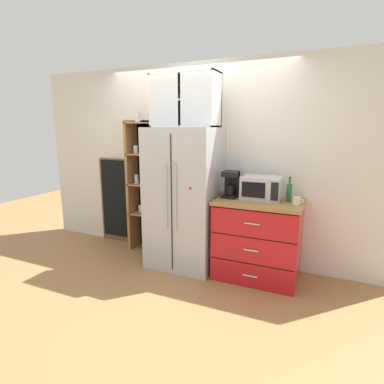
# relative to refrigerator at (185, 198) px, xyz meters

# --- Properties ---
(ground_plane) EXTENTS (10.68, 10.68, 0.00)m
(ground_plane) POSITION_rel_refrigerator_xyz_m (-0.00, 0.00, -0.87)
(ground_plane) COLOR #9E7042
(wall_back_cream) EXTENTS (4.99, 0.10, 2.55)m
(wall_back_cream) POSITION_rel_refrigerator_xyz_m (-0.00, 0.40, 0.41)
(wall_back_cream) COLOR silver
(wall_back_cream) RESTS_ON ground
(refrigerator) EXTENTS (0.84, 0.72, 1.74)m
(refrigerator) POSITION_rel_refrigerator_xyz_m (0.00, 0.00, 0.00)
(refrigerator) COLOR #B7BABF
(refrigerator) RESTS_ON ground
(pantry_shelf_column) EXTENTS (0.53, 0.31, 1.94)m
(pantry_shelf_column) POSITION_rel_refrigerator_xyz_m (-0.71, 0.28, 0.10)
(pantry_shelf_column) COLOR brown
(pantry_shelf_column) RESTS_ON ground
(counter_cabinet) EXTENTS (0.97, 0.68, 0.93)m
(counter_cabinet) POSITION_rel_refrigerator_xyz_m (0.93, 0.03, -0.40)
(counter_cabinet) COLOR red
(counter_cabinet) RESTS_ON ground
(microwave) EXTENTS (0.44, 0.33, 0.26)m
(microwave) POSITION_rel_refrigerator_xyz_m (0.94, 0.07, 0.19)
(microwave) COLOR #B7BABF
(microwave) RESTS_ON counter_cabinet
(coffee_maker) EXTENTS (0.17, 0.20, 0.31)m
(coffee_maker) POSITION_rel_refrigerator_xyz_m (0.59, 0.03, 0.22)
(coffee_maker) COLOR black
(coffee_maker) RESTS_ON counter_cabinet
(mug_cream) EXTENTS (0.11, 0.08, 0.08)m
(mug_cream) POSITION_rel_refrigerator_xyz_m (1.34, -0.04, 0.10)
(mug_cream) COLOR silver
(mug_cream) RESTS_ON counter_cabinet
(bottle_green) EXTENTS (0.06, 0.06, 0.28)m
(bottle_green) POSITION_rel_refrigerator_xyz_m (1.24, 0.07, 0.18)
(bottle_green) COLOR #285B33
(bottle_green) RESTS_ON counter_cabinet
(upper_cabinet) EXTENTS (0.81, 0.32, 0.62)m
(upper_cabinet) POSITION_rel_refrigerator_xyz_m (-0.00, 0.05, 1.18)
(upper_cabinet) COLOR silver
(upper_cabinet) RESTS_ON refrigerator
(chalkboard_menu) EXTENTS (0.60, 0.04, 1.28)m
(chalkboard_menu) POSITION_rel_refrigerator_xyz_m (-1.29, 0.33, -0.22)
(chalkboard_menu) COLOR brown
(chalkboard_menu) RESTS_ON ground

